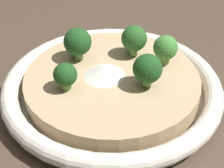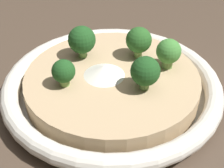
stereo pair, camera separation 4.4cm
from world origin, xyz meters
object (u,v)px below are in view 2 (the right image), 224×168
(broccoli_left, at_px, (64,72))
(broccoli_right, at_px, (145,72))
(risotto_bowl, at_px, (112,86))
(broccoli_back_right, at_px, (169,52))
(broccoli_back, at_px, (139,40))
(broccoli_back_left, at_px, (82,40))

(broccoli_left, height_order, broccoli_right, broccoli_right)
(risotto_bowl, distance_m, broccoli_right, 0.06)
(broccoli_left, height_order, broccoli_back_right, broccoli_back_right)
(risotto_bowl, relative_size, broccoli_left, 8.22)
(broccoli_back, height_order, broccoli_back_right, broccoli_back)
(risotto_bowl, height_order, broccoli_right, broccoli_right)
(broccoli_back, bearing_deg, broccoli_left, -142.00)
(broccoli_back_left, distance_m, broccoli_right, 0.10)
(risotto_bowl, height_order, broccoli_back_left, broccoli_back_left)
(broccoli_left, bearing_deg, risotto_bowl, 21.96)
(broccoli_left, bearing_deg, broccoli_back_left, 78.08)
(broccoli_back, bearing_deg, broccoli_back_left, -176.38)
(risotto_bowl, height_order, broccoli_left, broccoli_left)
(risotto_bowl, height_order, broccoli_back_right, broccoli_back_right)
(broccoli_left, relative_size, broccoli_right, 0.81)
(broccoli_left, height_order, broccoli_back_left, broccoli_back_left)
(broccoli_back_left, xyz_separation_m, broccoli_right, (0.08, -0.06, -0.00))
(risotto_bowl, relative_size, broccoli_back_right, 7.06)
(broccoli_back, bearing_deg, broccoli_back_right, -31.69)
(broccoli_back, distance_m, broccoli_left, 0.11)
(broccoli_right, bearing_deg, broccoli_back, 96.12)
(risotto_bowl, xyz_separation_m, broccoli_back, (0.03, 0.05, 0.04))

